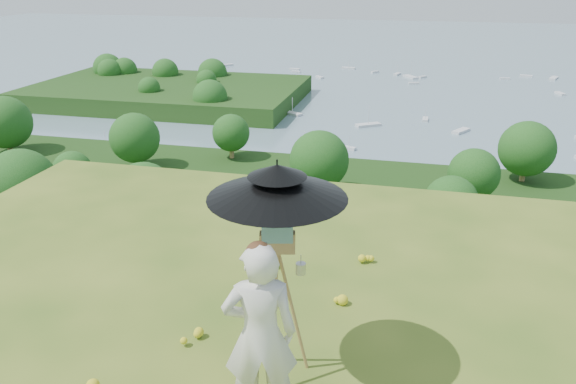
% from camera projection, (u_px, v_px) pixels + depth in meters
% --- Properties ---
extents(shoreline_tier, '(170.00, 28.00, 8.00)m').
position_uv_depth(shoreline_tier, '(403.00, 249.00, 85.55)').
color(shoreline_tier, '#706559').
rests_on(shoreline_tier, bay_water).
extents(bay_water, '(700.00, 700.00, 0.00)m').
position_uv_depth(bay_water, '(421.00, 66.00, 233.89)').
color(bay_water, slate).
rests_on(bay_water, ground).
extents(peninsula, '(90.00, 60.00, 12.00)m').
position_uv_depth(peninsula, '(167.00, 84.00, 171.31)').
color(peninsula, black).
rests_on(peninsula, bay_water).
extents(slope_trees, '(110.00, 50.00, 6.00)m').
position_uv_depth(slope_trees, '(401.00, 242.00, 41.61)').
color(slope_trees, '#154414').
rests_on(slope_trees, forest_slope).
extents(harbor_town, '(110.00, 22.00, 5.00)m').
position_uv_depth(harbor_town, '(407.00, 210.00, 83.14)').
color(harbor_town, beige).
rests_on(harbor_town, shoreline_tier).
extents(moored_boats, '(140.00, 140.00, 0.70)m').
position_uv_depth(moored_boats, '(374.00, 105.00, 165.06)').
color(moored_boats, silver).
rests_on(moored_boats, bay_water).
extents(painter, '(0.76, 0.61, 1.81)m').
position_uv_depth(painter, '(260.00, 335.00, 4.90)').
color(painter, white).
rests_on(painter, ground).
extents(field_easel, '(0.80, 0.80, 1.75)m').
position_uv_depth(field_easel, '(278.00, 300.00, 5.47)').
color(field_easel, '#A48145').
rests_on(field_easel, ground).
extents(sun_umbrella, '(1.37, 1.37, 0.87)m').
position_uv_depth(sun_umbrella, '(277.00, 205.00, 5.12)').
color(sun_umbrella, black).
rests_on(sun_umbrella, field_easel).
extents(painter_cap, '(0.25, 0.28, 0.10)m').
position_uv_depth(painter_cap, '(258.00, 248.00, 4.59)').
color(painter_cap, '#C06975').
rests_on(painter_cap, painter).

